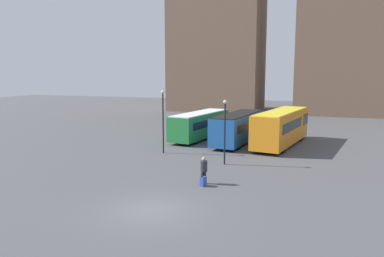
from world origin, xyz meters
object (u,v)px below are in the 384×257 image
object	(u,v)px
traveler	(204,168)
lamp_post_1	(225,126)
suitcase	(203,181)
lamp_post_0	(163,116)
bus_1	(238,127)
bus_0	(201,124)
bus_2	(282,126)

from	to	relation	value
traveler	lamp_post_1	bearing A→B (deg)	15.16
suitcase	lamp_post_0	xyz separation A→B (m)	(-6.15, 7.94, 2.89)
bus_1	lamp_post_0	xyz separation A→B (m)	(-5.00, -6.83, 1.59)
lamp_post_1	bus_1	bearing A→B (deg)	96.21
bus_0	traveler	world-z (taller)	bus_0
bus_0	bus_1	xyz separation A→B (m)	(4.25, -1.08, 0.08)
bus_2	bus_0	bearing A→B (deg)	93.19
suitcase	lamp_post_1	bearing A→B (deg)	16.39
suitcase	lamp_post_1	size ratio (longest dim) A/B	0.17
suitcase	lamp_post_0	world-z (taller)	lamp_post_0
bus_0	bus_1	world-z (taller)	bus_1
bus_0	lamp_post_0	world-z (taller)	lamp_post_0
lamp_post_0	traveler	bearing A→B (deg)	-51.00
bus_2	traveler	bearing A→B (deg)	177.04
bus_0	traveler	bearing A→B (deg)	-152.85
bus_2	traveler	world-z (taller)	bus_2
lamp_post_0	lamp_post_1	world-z (taller)	lamp_post_0
bus_0	bus_2	bearing A→B (deg)	-87.81
traveler	suitcase	bearing A→B (deg)	-151.06
traveler	bus_0	bearing A→B (deg)	33.61
bus_0	lamp_post_0	xyz separation A→B (m)	(-0.75, -7.91, 1.67)
suitcase	traveler	bearing A→B (deg)	28.94
traveler	bus_2	bearing A→B (deg)	2.50
bus_1	lamp_post_0	size ratio (longest dim) A/B	1.85
bus_2	suitcase	distance (m)	15.34
bus_2	traveler	size ratio (longest dim) A/B	6.54
traveler	lamp_post_0	xyz separation A→B (m)	(-6.03, 7.44, 2.17)
traveler	suitcase	distance (m)	0.88
bus_1	bus_2	xyz separation A→B (m)	(4.14, 0.20, 0.21)
bus_1	bus_2	bearing A→B (deg)	-82.11
bus_0	bus_2	size ratio (longest dim) A/B	0.89
traveler	lamp_post_1	world-z (taller)	lamp_post_1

